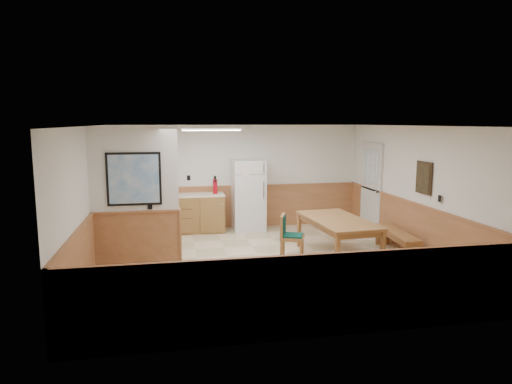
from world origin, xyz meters
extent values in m
plane|color=beige|center=(0.00, 0.00, 0.00)|extent=(6.00, 6.00, 0.00)
cube|color=silver|center=(0.00, 0.00, 2.50)|extent=(6.00, 6.00, 0.02)
cube|color=white|center=(0.00, 3.00, 1.25)|extent=(6.00, 0.02, 2.50)
cube|color=white|center=(3.00, 0.00, 1.25)|extent=(0.02, 6.00, 2.50)
cube|color=white|center=(-3.00, 0.00, 1.25)|extent=(0.02, 6.00, 2.50)
cube|color=#B77149|center=(0.00, 2.98, 0.50)|extent=(6.00, 0.04, 1.00)
cube|color=#B77149|center=(2.98, 0.00, 0.50)|extent=(0.04, 6.00, 1.00)
cube|color=#B77149|center=(-2.98, 0.00, 0.50)|extent=(0.04, 6.00, 1.00)
cube|color=white|center=(-2.25, 0.20, 1.75)|extent=(1.50, 0.15, 1.50)
cube|color=#B77149|center=(-2.25, 0.20, 0.50)|extent=(1.50, 0.17, 1.00)
cube|color=black|center=(-2.25, 0.10, 1.60)|extent=(0.92, 0.03, 0.92)
cube|color=white|center=(-2.25, 0.09, 1.60)|extent=(0.84, 0.01, 0.84)
cube|color=brown|center=(-1.10, 2.68, 0.43)|extent=(1.40, 0.60, 0.86)
cube|color=brown|center=(-2.57, 2.68, 0.43)|extent=(0.06, 0.60, 0.86)
cube|color=brown|center=(-1.83, 2.68, 0.43)|extent=(0.06, 0.60, 0.86)
cube|color=beige|center=(-1.50, 2.68, 0.88)|extent=(2.20, 0.60, 0.04)
cube|color=beige|center=(-1.50, 2.98, 0.95)|extent=(2.20, 0.02, 0.10)
cube|color=silver|center=(2.97, 1.90, 1.02)|extent=(0.05, 1.02, 2.15)
cube|color=silver|center=(2.96, 1.90, 1.02)|extent=(0.04, 0.90, 2.05)
cube|color=silver|center=(2.94, 1.90, 1.55)|extent=(0.02, 0.76, 0.80)
cube|color=silver|center=(-2.10, 2.98, 1.55)|extent=(0.80, 0.03, 1.00)
cube|color=silver|center=(-2.10, 2.96, 1.55)|extent=(0.70, 0.01, 0.90)
cube|color=#322314|center=(2.97, -0.30, 1.55)|extent=(0.03, 0.50, 0.60)
cube|color=black|center=(2.95, -0.30, 1.55)|extent=(0.01, 0.42, 0.52)
cube|color=silver|center=(-0.80, 1.30, 2.45)|extent=(1.20, 0.30, 0.08)
cube|color=white|center=(-0.80, 1.30, 2.40)|extent=(1.15, 0.25, 0.01)
cube|color=silver|center=(0.18, 2.63, 0.84)|extent=(0.75, 0.70, 1.68)
cube|color=silver|center=(0.48, 2.27, 1.53)|extent=(0.03, 0.02, 0.22)
cube|color=silver|center=(0.48, 2.27, 1.01)|extent=(0.03, 0.02, 0.40)
cube|color=#A8733D|center=(1.47, 0.10, 0.72)|extent=(1.12, 2.02, 0.05)
cube|color=#A8733D|center=(1.47, 0.10, 0.65)|extent=(1.01, 1.92, 0.10)
cube|color=#A8733D|center=(1.11, -0.85, 0.35)|extent=(0.08, 0.08, 0.70)
cube|color=#A8733D|center=(0.97, 0.98, 0.35)|extent=(0.08, 0.08, 0.70)
cube|color=#A8733D|center=(1.96, -0.79, 0.35)|extent=(0.08, 0.08, 0.70)
cube|color=#A8733D|center=(1.82, 1.04, 0.35)|extent=(0.08, 0.08, 0.70)
cube|color=#A8733D|center=(2.70, 0.09, 0.42)|extent=(0.46, 1.53, 0.05)
cube|color=#A8733D|center=(2.70, -0.62, 0.20)|extent=(0.31, 0.09, 0.40)
cube|color=#A8733D|center=(2.70, 0.80, 0.20)|extent=(0.31, 0.09, 0.40)
cube|color=#A8733D|center=(0.59, 0.13, 0.42)|extent=(0.55, 0.55, 0.06)
cube|color=#0F4D3F|center=(0.59, 0.13, 0.47)|extent=(0.50, 0.50, 0.03)
cube|color=#A8733D|center=(0.42, 0.20, 0.65)|extent=(0.20, 0.41, 0.40)
cube|color=#0F4D3F|center=(0.25, 0.27, 0.65)|extent=(0.15, 0.35, 0.34)
cube|color=#A8733D|center=(0.35, 0.03, 0.20)|extent=(0.05, 0.05, 0.39)
cube|color=#A8733D|center=(0.48, 0.37, 0.20)|extent=(0.05, 0.05, 0.39)
cube|color=#A8733D|center=(0.69, -0.10, 0.20)|extent=(0.05, 0.05, 0.39)
cube|color=#A8733D|center=(0.82, 0.24, 0.20)|extent=(0.05, 0.05, 0.39)
cylinder|color=#B20918|center=(-0.60, 2.64, 1.07)|extent=(0.12, 0.12, 0.35)
cylinder|color=black|center=(-0.60, 2.64, 1.28)|extent=(0.06, 0.06, 0.08)
cylinder|color=green|center=(-2.25, 2.66, 1.01)|extent=(0.08, 0.08, 0.22)
camera|label=1|loc=(-1.66, -7.92, 2.57)|focal=32.00mm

